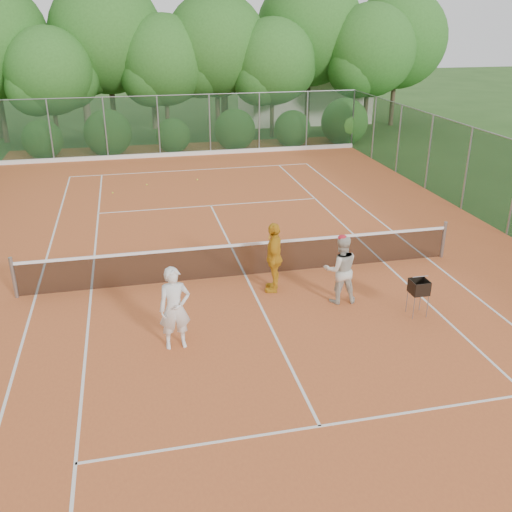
{
  "coord_description": "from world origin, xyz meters",
  "views": [
    {
      "loc": [
        -2.85,
        -13.95,
        6.64
      ],
      "look_at": [
        0.03,
        -1.2,
        1.1
      ],
      "focal_mm": 40.0,
      "sensor_mm": 36.0,
      "label": 1
    }
  ],
  "objects_px": {
    "ball_hopper": "(419,288)",
    "player_center_grp": "(340,269)",
    "player_white": "(175,308)",
    "player_yellow": "(274,257)"
  },
  "relations": [
    {
      "from": "player_white",
      "to": "player_yellow",
      "type": "distance_m",
      "value": 3.51
    },
    {
      "from": "player_yellow",
      "to": "ball_hopper",
      "type": "xyz_separation_m",
      "value": [
        3.0,
        -2.05,
        -0.21
      ]
    },
    {
      "from": "ball_hopper",
      "to": "player_center_grp",
      "type": "bearing_deg",
      "value": 121.42
    },
    {
      "from": "player_center_grp",
      "to": "player_yellow",
      "type": "bearing_deg",
      "value": 145.54
    },
    {
      "from": "player_yellow",
      "to": "ball_hopper",
      "type": "bearing_deg",
      "value": 74.32
    },
    {
      "from": "player_center_grp",
      "to": "ball_hopper",
      "type": "xyz_separation_m",
      "value": [
        1.57,
        -1.06,
        -0.16
      ]
    },
    {
      "from": "player_center_grp",
      "to": "player_yellow",
      "type": "xyz_separation_m",
      "value": [
        -1.43,
        0.98,
        0.05
      ]
    },
    {
      "from": "player_white",
      "to": "ball_hopper",
      "type": "height_order",
      "value": "player_white"
    },
    {
      "from": "player_white",
      "to": "ball_hopper",
      "type": "distance_m",
      "value": 5.73
    },
    {
      "from": "player_white",
      "to": "player_center_grp",
      "type": "distance_m",
      "value": 4.33
    }
  ]
}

